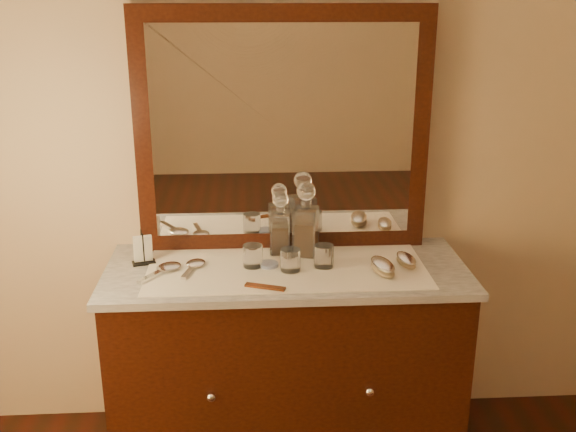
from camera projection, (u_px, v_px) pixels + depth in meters
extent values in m
plane|color=tan|center=(282.00, 117.00, 2.74)|extent=(4.50, 4.50, 0.00)
cube|color=black|center=(287.00, 364.00, 2.78)|extent=(1.40, 0.55, 0.82)
sphere|color=silver|center=(211.00, 397.00, 2.48)|extent=(0.04, 0.04, 0.04)
sphere|color=silver|center=(370.00, 392.00, 2.51)|extent=(0.04, 0.04, 0.04)
cube|color=silver|center=(286.00, 271.00, 2.64)|extent=(1.44, 0.59, 0.03)
cube|color=black|center=(283.00, 131.00, 2.71)|extent=(1.20, 0.08, 1.00)
cube|color=white|center=(283.00, 133.00, 2.68)|extent=(1.06, 0.01, 0.86)
cube|color=white|center=(287.00, 269.00, 2.62)|extent=(1.10, 0.45, 0.00)
cylinder|color=white|center=(269.00, 264.00, 2.64)|extent=(0.08, 0.08, 0.01)
cube|color=maroon|center=(265.00, 287.00, 2.44)|extent=(0.15, 0.08, 0.01)
cube|color=black|center=(144.00, 263.00, 2.68)|extent=(0.10, 0.08, 0.01)
cylinder|color=black|center=(144.00, 250.00, 2.63)|extent=(0.01, 0.01, 0.14)
cylinder|color=black|center=(142.00, 245.00, 2.68)|extent=(0.01, 0.01, 0.14)
cube|color=white|center=(143.00, 248.00, 2.66)|extent=(0.08, 0.05, 0.11)
cube|color=brown|center=(281.00, 239.00, 2.76)|extent=(0.07, 0.07, 0.12)
cube|color=white|center=(281.00, 233.00, 2.75)|extent=(0.09, 0.09, 0.17)
cylinder|color=white|center=(280.00, 210.00, 2.71)|extent=(0.04, 0.04, 0.03)
sphere|color=white|center=(280.00, 199.00, 2.70)|extent=(0.07, 0.07, 0.07)
cube|color=brown|center=(306.00, 238.00, 2.74)|extent=(0.10, 0.10, 0.14)
cube|color=white|center=(306.00, 231.00, 2.73)|extent=(0.12, 0.12, 0.20)
cylinder|color=white|center=(306.00, 204.00, 2.69)|extent=(0.05, 0.05, 0.03)
sphere|color=white|center=(306.00, 191.00, 2.67)|extent=(0.10, 0.10, 0.08)
ellipsoid|color=#947D5B|center=(383.00, 269.00, 2.58)|extent=(0.10, 0.18, 0.03)
ellipsoid|color=silver|center=(383.00, 264.00, 2.57)|extent=(0.10, 0.18, 0.03)
ellipsoid|color=#947D5B|center=(406.00, 262.00, 2.65)|extent=(0.08, 0.15, 0.02)
ellipsoid|color=silver|center=(406.00, 258.00, 2.64)|extent=(0.08, 0.15, 0.02)
ellipsoid|color=silver|center=(169.00, 267.00, 2.61)|extent=(0.13, 0.14, 0.02)
cube|color=silver|center=(152.00, 276.00, 2.53)|extent=(0.10, 0.13, 0.01)
ellipsoid|color=silver|center=(196.00, 263.00, 2.64)|extent=(0.10, 0.11, 0.02)
cube|color=silver|center=(189.00, 272.00, 2.57)|extent=(0.05, 0.12, 0.01)
cylinder|color=white|center=(291.00, 260.00, 2.58)|extent=(0.08, 0.08, 0.09)
cylinder|color=white|center=(324.00, 256.00, 2.62)|extent=(0.08, 0.08, 0.09)
cylinder|color=white|center=(253.00, 256.00, 2.62)|extent=(0.08, 0.08, 0.09)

